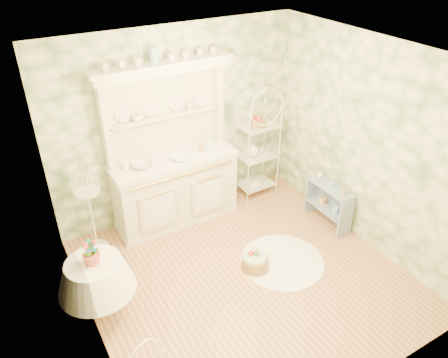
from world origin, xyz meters
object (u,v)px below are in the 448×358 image
side_shelf (328,204)px  round_table (99,291)px  birdcage_stand (90,207)px  bakers_rack (257,142)px  floor_basket (255,262)px  kitchen_dresser (173,149)px

side_shelf → round_table: bearing=178.5°
side_shelf → round_table: 3.30m
side_shelf → round_table: side_shelf is taller
round_table → birdcage_stand: birdcage_stand is taller
bakers_rack → birdcage_stand: size_ratio=1.33×
floor_basket → birdcage_stand: bearing=139.4°
floor_basket → side_shelf: bearing=10.9°
bakers_rack → birdcage_stand: (-2.61, -0.11, -0.22)m
round_table → bakers_rack: bearing=22.5°
bakers_rack → side_shelf: bakers_rack is taller
floor_basket → round_table: bearing=171.0°
round_table → floor_basket: size_ratio=2.03×
bakers_rack → birdcage_stand: bearing=-179.6°
bakers_rack → side_shelf: 1.41m
side_shelf → floor_basket: bearing=-170.2°
side_shelf → floor_basket: 1.48m
bakers_rack → round_table: bakers_rack is taller
round_table → floor_basket: (1.87, -0.30, -0.21)m
kitchen_dresser → round_table: bearing=-141.8°
kitchen_dresser → floor_basket: kitchen_dresser is taller
side_shelf → birdcage_stand: size_ratio=0.56×
kitchen_dresser → side_shelf: 2.32m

